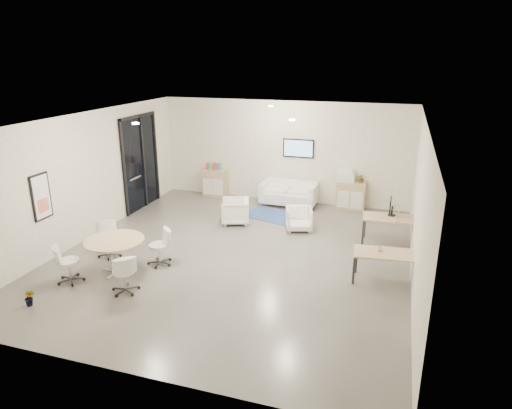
{
  "coord_description": "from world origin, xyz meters",
  "views": [
    {
      "loc": [
        3.49,
        -9.35,
        4.57
      ],
      "look_at": [
        0.4,
        0.4,
        1.17
      ],
      "focal_mm": 32.0,
      "sensor_mm": 36.0,
      "label": 1
    }
  ],
  "objects_px": {
    "armchair_left": "(235,210)",
    "armchair_right": "(299,218)",
    "round_table": "(115,243)",
    "sideboard_right": "(351,195)",
    "desk_front": "(386,256)",
    "loveseat": "(289,194)",
    "sideboard_left": "(215,183)",
    "desk_rear": "(391,220)"
  },
  "relations": [
    {
      "from": "desk_front",
      "to": "round_table",
      "type": "relative_size",
      "value": 1.06
    },
    {
      "from": "sideboard_right",
      "to": "desk_rear",
      "type": "height_order",
      "value": "sideboard_right"
    },
    {
      "from": "sideboard_right",
      "to": "round_table",
      "type": "relative_size",
      "value": 0.68
    },
    {
      "from": "armchair_left",
      "to": "desk_rear",
      "type": "distance_m",
      "value": 4.23
    },
    {
      "from": "sideboard_left",
      "to": "sideboard_right",
      "type": "xyz_separation_m",
      "value": [
        4.49,
        -0.0,
        -0.02
      ]
    },
    {
      "from": "sideboard_right",
      "to": "round_table",
      "type": "bearing_deg",
      "value": -126.39
    },
    {
      "from": "desk_front",
      "to": "sideboard_right",
      "type": "bearing_deg",
      "value": 99.56
    },
    {
      "from": "sideboard_left",
      "to": "loveseat",
      "type": "distance_m",
      "value": 2.61
    },
    {
      "from": "sideboard_right",
      "to": "round_table",
      "type": "xyz_separation_m",
      "value": [
        -4.37,
        -5.92,
        0.26
      ]
    },
    {
      "from": "sideboard_left",
      "to": "armchair_right",
      "type": "relative_size",
      "value": 1.29
    },
    {
      "from": "sideboard_left",
      "to": "sideboard_right",
      "type": "relative_size",
      "value": 1.04
    },
    {
      "from": "sideboard_right",
      "to": "armchair_right",
      "type": "distance_m",
      "value": 2.5
    },
    {
      "from": "desk_front",
      "to": "round_table",
      "type": "height_order",
      "value": "round_table"
    },
    {
      "from": "desk_rear",
      "to": "sideboard_right",
      "type": "bearing_deg",
      "value": 112.79
    },
    {
      "from": "armchair_left",
      "to": "armchair_right",
      "type": "distance_m",
      "value": 1.83
    },
    {
      "from": "sideboard_left",
      "to": "armchair_right",
      "type": "bearing_deg",
      "value": -33.52
    },
    {
      "from": "armchair_left",
      "to": "desk_front",
      "type": "height_order",
      "value": "armchair_left"
    },
    {
      "from": "armchair_right",
      "to": "round_table",
      "type": "distance_m",
      "value": 4.93
    },
    {
      "from": "armchair_right",
      "to": "desk_front",
      "type": "distance_m",
      "value": 3.37
    },
    {
      "from": "round_table",
      "to": "sideboard_right",
      "type": "bearing_deg",
      "value": 53.61
    },
    {
      "from": "loveseat",
      "to": "desk_front",
      "type": "bearing_deg",
      "value": -53.3
    },
    {
      "from": "sideboard_right",
      "to": "desk_rear",
      "type": "xyz_separation_m",
      "value": [
        1.26,
        -2.49,
        0.21
      ]
    },
    {
      "from": "desk_rear",
      "to": "round_table",
      "type": "relative_size",
      "value": 1.11
    },
    {
      "from": "armchair_right",
      "to": "sideboard_right",
      "type": "bearing_deg",
      "value": 45.78
    },
    {
      "from": "loveseat",
      "to": "sideboard_left",
      "type": "bearing_deg",
      "value": 177.11
    },
    {
      "from": "sideboard_right",
      "to": "loveseat",
      "type": "xyz_separation_m",
      "value": [
        -1.89,
        -0.2,
        -0.08
      ]
    },
    {
      "from": "armchair_left",
      "to": "desk_front",
      "type": "distance_m",
      "value": 4.82
    },
    {
      "from": "armchair_left",
      "to": "desk_rear",
      "type": "bearing_deg",
      "value": 67.7
    },
    {
      "from": "desk_front",
      "to": "armchair_right",
      "type": "bearing_deg",
      "value": 129.17
    },
    {
      "from": "sideboard_left",
      "to": "desk_rear",
      "type": "height_order",
      "value": "sideboard_left"
    },
    {
      "from": "armchair_left",
      "to": "round_table",
      "type": "xyz_separation_m",
      "value": [
        -1.41,
        -3.68,
        0.31
      ]
    },
    {
      "from": "sideboard_left",
      "to": "desk_rear",
      "type": "xyz_separation_m",
      "value": [
        5.75,
        -2.49,
        0.19
      ]
    },
    {
      "from": "armchair_left",
      "to": "desk_rear",
      "type": "relative_size",
      "value": 0.54
    },
    {
      "from": "armchair_right",
      "to": "desk_front",
      "type": "relative_size",
      "value": 0.52
    },
    {
      "from": "armchair_left",
      "to": "armchair_right",
      "type": "bearing_deg",
      "value": 71.49
    },
    {
      "from": "armchair_right",
      "to": "desk_rear",
      "type": "relative_size",
      "value": 0.49
    },
    {
      "from": "sideboard_left",
      "to": "sideboard_right",
      "type": "bearing_deg",
      "value": -0.04
    },
    {
      "from": "sideboard_right",
      "to": "loveseat",
      "type": "height_order",
      "value": "sideboard_right"
    },
    {
      "from": "armchair_right",
      "to": "loveseat",
      "type": "bearing_deg",
      "value": 93.23
    },
    {
      "from": "sideboard_right",
      "to": "desk_front",
      "type": "bearing_deg",
      "value": -75.2
    },
    {
      "from": "armchair_right",
      "to": "desk_rear",
      "type": "xyz_separation_m",
      "value": [
        2.38,
        -0.26,
        0.29
      ]
    },
    {
      "from": "armchair_left",
      "to": "sideboard_left",
      "type": "bearing_deg",
      "value": -164.52
    }
  ]
}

